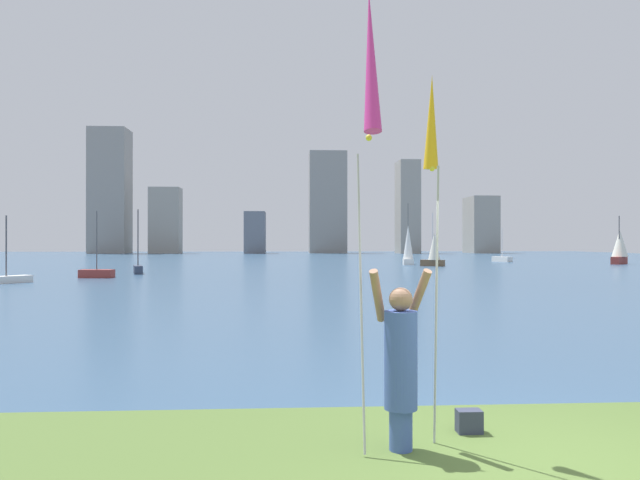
# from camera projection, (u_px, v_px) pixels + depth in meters

# --- Properties ---
(ground) EXTENTS (120.00, 138.00, 0.12)m
(ground) POSITION_uv_depth(u_px,v_px,m) (310.00, 264.00, 56.36)
(ground) COLOR #4C662D
(person) EXTENTS (0.67, 0.49, 1.82)m
(person) POSITION_uv_depth(u_px,v_px,m) (401.00, 361.00, 5.97)
(person) COLOR #3F59A5
(person) RESTS_ON ground
(kite_flag_left) EXTENTS (0.16, 1.19, 4.41)m
(kite_flag_left) POSITION_uv_depth(u_px,v_px,m) (370.00, 72.00, 5.40)
(kite_flag_left) COLOR #B2B2B7
(kite_flag_left) RESTS_ON ground
(kite_flag_right) EXTENTS (0.16, 0.40, 3.85)m
(kite_flag_right) POSITION_uv_depth(u_px,v_px,m) (432.00, 133.00, 6.28)
(kite_flag_right) COLOR #B2B2B7
(kite_flag_right) RESTS_ON ground
(bag) EXTENTS (0.27, 0.18, 0.25)m
(bag) POSITION_uv_depth(u_px,v_px,m) (469.00, 421.00, 6.51)
(bag) COLOR #33384C
(bag) RESTS_ON ground
(sailboat_0) EXTENTS (1.45, 2.55, 3.43)m
(sailboat_0) POSITION_uv_depth(u_px,v_px,m) (502.00, 259.00, 61.51)
(sailboat_0) COLOR silver
(sailboat_0) RESTS_ON ground
(sailboat_1) EXTENTS (1.17, 2.56, 4.18)m
(sailboat_1) POSITION_uv_depth(u_px,v_px,m) (138.00, 269.00, 38.79)
(sailboat_1) COLOR #333D51
(sailboat_1) RESTS_ON ground
(sailboat_2) EXTENTS (1.97, 1.57, 4.53)m
(sailboat_2) POSITION_uv_depth(u_px,v_px,m) (434.00, 249.00, 50.36)
(sailboat_2) COLOR brown
(sailboat_2) RESTS_ON ground
(sailboat_3) EXTENTS (1.10, 1.92, 5.51)m
(sailboat_3) POSITION_uv_depth(u_px,v_px,m) (408.00, 247.00, 53.44)
(sailboat_3) COLOR white
(sailboat_3) RESTS_ON ground
(sailboat_4) EXTENTS (1.92, 0.99, 3.85)m
(sailboat_4) POSITION_uv_depth(u_px,v_px,m) (97.00, 273.00, 34.27)
(sailboat_4) COLOR maroon
(sailboat_4) RESTS_ON ground
(sailboat_5) EXTENTS (2.02, 2.38, 3.39)m
(sailboat_5) POSITION_uv_depth(u_px,v_px,m) (6.00, 279.00, 29.72)
(sailboat_5) COLOR silver
(sailboat_5) RESTS_ON ground
(sailboat_6) EXTENTS (2.52, 2.50, 4.47)m
(sailboat_6) POSITION_uv_depth(u_px,v_px,m) (620.00, 247.00, 55.21)
(sailboat_6) COLOR maroon
(sailboat_6) RESTS_ON ground
(skyline_tower_0) EXTENTS (6.42, 5.81, 21.88)m
(skyline_tower_0) POSITION_uv_depth(u_px,v_px,m) (110.00, 191.00, 104.75)
(skyline_tower_0) COLOR gray
(skyline_tower_0) RESTS_ON ground
(skyline_tower_1) EXTENTS (5.26, 4.06, 11.53)m
(skyline_tower_1) POSITION_uv_depth(u_px,v_px,m) (166.00, 221.00, 104.49)
(skyline_tower_1) COLOR gray
(skyline_tower_1) RESTS_ON ground
(skyline_tower_2) EXTENTS (3.61, 6.69, 7.31)m
(skyline_tower_2) POSITION_uv_depth(u_px,v_px,m) (255.00, 233.00, 105.48)
(skyline_tower_2) COLOR slate
(skyline_tower_2) RESTS_ON ground
(skyline_tower_3) EXTENTS (6.70, 5.22, 18.31)m
(skyline_tower_3) POSITION_uv_depth(u_px,v_px,m) (328.00, 203.00, 108.26)
(skyline_tower_3) COLOR gray
(skyline_tower_3) RESTS_ON ground
(skyline_tower_4) EXTENTS (3.55, 5.68, 16.23)m
(skyline_tower_4) POSITION_uv_depth(u_px,v_px,m) (408.00, 207.00, 104.90)
(skyline_tower_4) COLOR gray
(skyline_tower_4) RESTS_ON ground
(skyline_tower_5) EXTENTS (4.75, 6.99, 10.20)m
(skyline_tower_5) POSITION_uv_depth(u_px,v_px,m) (481.00, 225.00, 108.35)
(skyline_tower_5) COLOR gray
(skyline_tower_5) RESTS_ON ground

